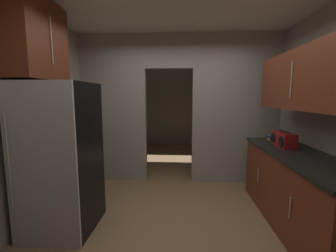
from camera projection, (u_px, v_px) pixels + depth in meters
ground at (176, 230)px, 2.69m from camera, size 20.00×20.00×0.00m
kitchen_overhead_slab at (178, 5)px, 2.82m from camera, size 4.01×7.25×0.06m
kitchen_partition at (181, 106)px, 4.11m from camera, size 3.61×0.12×2.71m
adjoining_room_shell at (180, 105)px, 6.28m from camera, size 3.61×3.25×2.71m
refrigerator at (61, 158)px, 2.64m from camera, size 0.75×0.80×1.76m
lower_cabinet_run at (299, 191)px, 2.70m from camera, size 0.66×2.15×0.92m
upper_cabinet_counterside at (308, 80)px, 2.53m from camera, size 0.36×1.93×0.69m
upper_cabinet_fridgeside at (36, 41)px, 2.58m from camera, size 0.36×0.83×0.90m
boombox at (284, 139)px, 3.04m from camera, size 0.18×0.43×0.22m
book_stack at (272, 138)px, 3.47m from camera, size 0.14×0.17×0.08m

